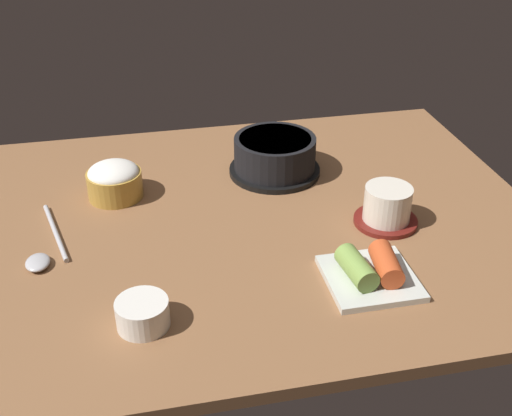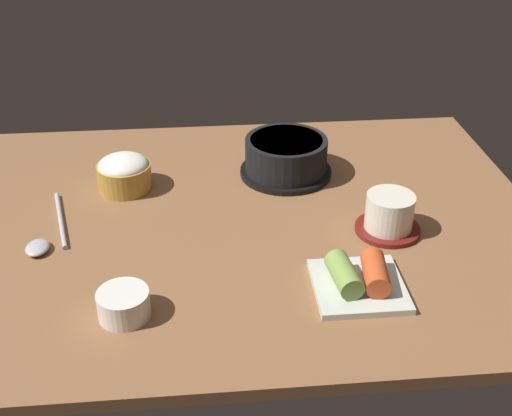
{
  "view_description": "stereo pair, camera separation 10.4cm",
  "coord_description": "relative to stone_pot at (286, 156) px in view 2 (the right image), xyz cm",
  "views": [
    {
      "loc": [
        -16.52,
        -89.45,
        59.21
      ],
      "look_at": [
        2.0,
        -2.0,
        5.0
      ],
      "focal_mm": 45.15,
      "sensor_mm": 36.0,
      "label": 1
    },
    {
      "loc": [
        -6.2,
        -91.02,
        59.21
      ],
      "look_at": [
        2.0,
        -2.0,
        5.0
      ],
      "focal_mm": 45.15,
      "sensor_mm": 36.0,
      "label": 2
    }
  ],
  "objects": [
    {
      "name": "side_bowl_near",
      "position": [
        -26.77,
        -37.98,
        -1.61
      ],
      "size": [
        7.04,
        7.04,
        3.85
      ],
      "color": "white",
      "rests_on": "dining_table"
    },
    {
      "name": "spoon",
      "position": [
        -40.67,
        -18.7,
        -3.06
      ],
      "size": [
        6.32,
        19.34,
        1.35
      ],
      "color": "#B7B7BC",
      "rests_on": "dining_table"
    },
    {
      "name": "kimchi_plate",
      "position": [
        5.76,
        -35.24,
        -1.99
      ],
      "size": [
        12.76,
        12.76,
        4.45
      ],
      "color": "silver",
      "rests_on": "dining_table"
    },
    {
      "name": "tea_cup_with_saucer",
      "position": [
        13.83,
        -20.95,
        -0.51
      ],
      "size": [
        10.48,
        10.48,
        6.6
      ],
      "color": "maroon",
      "rests_on": "dining_table"
    },
    {
      "name": "dining_table",
      "position": [
        -9.13,
        -14.75,
        -4.67
      ],
      "size": [
        100.0,
        76.0,
        2.0
      ],
      "primitive_type": "cube",
      "color": "brown",
      "rests_on": "ground"
    },
    {
      "name": "rice_bowl",
      "position": [
        -29.47,
        -2.81,
        -0.41
      ],
      "size": [
        9.6,
        9.6,
        6.42
      ],
      "color": "#B78C38",
      "rests_on": "dining_table"
    },
    {
      "name": "stone_pot",
      "position": [
        0.0,
        0.0,
        0.0
      ],
      "size": [
        17.07,
        17.07,
        7.16
      ],
      "color": "black",
      "rests_on": "dining_table"
    }
  ]
}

